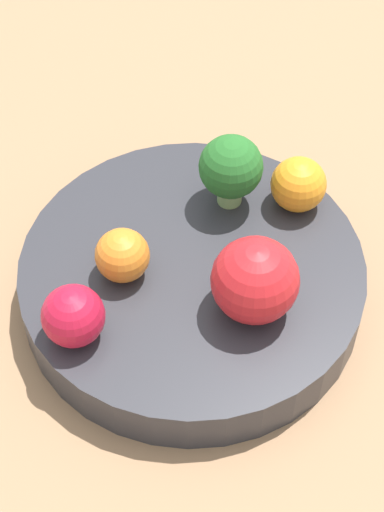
{
  "coord_description": "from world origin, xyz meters",
  "views": [
    {
      "loc": [
        0.22,
        -0.32,
        0.56
      ],
      "look_at": [
        0.0,
        0.0,
        0.07
      ],
      "focal_mm": 60.0,
      "sensor_mm": 36.0,
      "label": 1
    }
  ],
  "objects_px": {
    "bowl": "(192,281)",
    "orange_back": "(298,184)",
    "broccoli": "(231,168)",
    "apple_red": "(73,316)",
    "apple_green": "(255,280)",
    "orange_front": "(122,255)"
  },
  "relations": [
    {
      "from": "apple_green",
      "to": "orange_back",
      "type": "relative_size",
      "value": 1.43
    },
    {
      "from": "broccoli",
      "to": "orange_front",
      "type": "relative_size",
      "value": 1.56
    },
    {
      "from": "broccoli",
      "to": "apple_red",
      "type": "bearing_deg",
      "value": -96.12
    },
    {
      "from": "broccoli",
      "to": "apple_green",
      "type": "relative_size",
      "value": 1.01
    },
    {
      "from": "orange_front",
      "to": "orange_back",
      "type": "relative_size",
      "value": 0.93
    },
    {
      "from": "apple_red",
      "to": "orange_front",
      "type": "height_order",
      "value": "apple_red"
    },
    {
      "from": "broccoli",
      "to": "apple_red",
      "type": "relative_size",
      "value": 1.42
    },
    {
      "from": "broccoli",
      "to": "apple_green",
      "type": "height_order",
      "value": "same"
    },
    {
      "from": "orange_back",
      "to": "bowl",
      "type": "bearing_deg",
      "value": -108.23
    },
    {
      "from": "apple_green",
      "to": "orange_front",
      "type": "height_order",
      "value": "apple_green"
    },
    {
      "from": "broccoli",
      "to": "orange_back",
      "type": "height_order",
      "value": "broccoli"
    },
    {
      "from": "apple_red",
      "to": "orange_front",
      "type": "relative_size",
      "value": 1.1
    },
    {
      "from": "orange_front",
      "to": "apple_green",
      "type": "bearing_deg",
      "value": 16.85
    },
    {
      "from": "orange_front",
      "to": "apple_red",
      "type": "bearing_deg",
      "value": -84.36
    },
    {
      "from": "orange_back",
      "to": "orange_front",
      "type": "bearing_deg",
      "value": -117.5
    },
    {
      "from": "apple_green",
      "to": "orange_front",
      "type": "bearing_deg",
      "value": -163.15
    },
    {
      "from": "bowl",
      "to": "orange_back",
      "type": "relative_size",
      "value": 5.98
    },
    {
      "from": "broccoli",
      "to": "orange_front",
      "type": "height_order",
      "value": "broccoli"
    },
    {
      "from": "bowl",
      "to": "orange_back",
      "type": "xyz_separation_m",
      "value": [
        0.03,
        0.1,
        0.04
      ]
    },
    {
      "from": "bowl",
      "to": "orange_back",
      "type": "distance_m",
      "value": 0.11
    },
    {
      "from": "orange_back",
      "to": "broccoli",
      "type": "bearing_deg",
      "value": -148.53
    },
    {
      "from": "orange_back",
      "to": "apple_green",
      "type": "bearing_deg",
      "value": -76.19
    }
  ]
}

